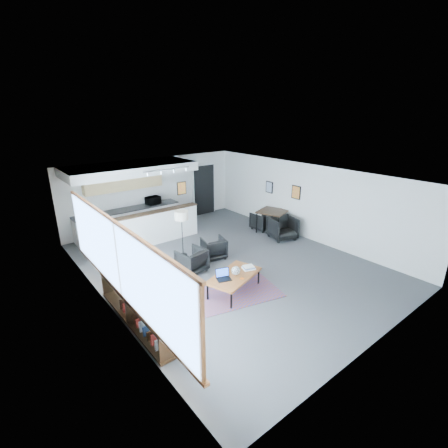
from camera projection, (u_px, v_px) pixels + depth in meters
room at (226, 222)px, 9.16m from camera, size 7.02×9.02×2.62m
window at (118, 262)px, 6.42m from camera, size 0.10×5.95×1.66m
console at (135, 311)px, 6.78m from camera, size 0.35×3.00×0.80m
kitchenette at (132, 199)px, 11.18m from camera, size 4.20×1.96×2.60m
doorway at (204, 189)px, 13.85m from camera, size 1.10×0.12×2.15m
track_light at (167, 170)px, 10.03m from camera, size 1.60×0.07×0.15m
wall_art_lower at (296, 192)px, 11.40m from camera, size 0.03×0.38×0.48m
wall_art_upper at (269, 187)px, 12.38m from camera, size 0.03×0.34×0.44m
kilim_rug at (234, 291)px, 8.12m from camera, size 2.44×1.94×0.01m
coffee_table at (234, 276)px, 7.98m from camera, size 1.61×1.19×0.47m
laptop at (223, 276)px, 7.77m from camera, size 0.41×0.37×0.24m
ceramic_pot at (236, 271)px, 7.94m from camera, size 0.22×0.22×0.22m
book_stack at (249, 267)px, 8.24m from camera, size 0.36×0.32×0.09m
coaster at (242, 278)px, 7.78m from camera, size 0.11×0.11×0.01m
armchair_left at (192, 259)px, 9.03m from camera, size 0.80×0.77×0.73m
armchair_right at (214, 247)px, 9.89m from camera, size 0.81×0.78×0.69m
floor_lamp at (181, 217)px, 9.72m from camera, size 0.48×0.48×1.45m
dining_table at (273, 213)px, 11.87m from camera, size 1.22×1.22×0.81m
dining_chair_near at (282, 229)px, 11.33m from camera, size 0.88×0.85×0.73m
dining_chair_far at (262, 221)px, 12.23m from camera, size 0.63×0.60×0.63m
microwave at (153, 200)px, 12.17m from camera, size 0.55×0.36×0.35m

